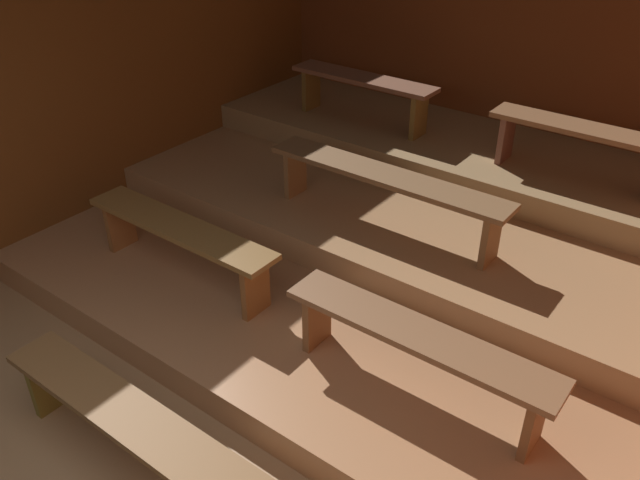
% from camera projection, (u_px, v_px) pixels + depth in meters
% --- Properties ---
extents(ground, '(5.72, 6.13, 0.08)m').
position_uv_depth(ground, '(338.00, 314.00, 4.97)').
color(ground, '#9F774F').
extents(wall_back, '(5.72, 0.06, 2.67)m').
position_uv_depth(wall_back, '(509.00, 54.00, 6.07)').
color(wall_back, brown).
rests_on(wall_back, ground).
extents(wall_left, '(0.06, 6.13, 2.67)m').
position_uv_depth(wall_left, '(103.00, 76.00, 5.53)').
color(wall_left, brown).
rests_on(wall_left, ground).
extents(platform_lower, '(4.92, 4.02, 0.23)m').
position_uv_depth(platform_lower, '(385.00, 259.00, 5.33)').
color(platform_lower, '#A9744C').
rests_on(platform_lower, ground).
extents(platform_middle, '(4.92, 2.64, 0.23)m').
position_uv_depth(platform_middle, '(429.00, 202.00, 5.68)').
color(platform_middle, '#A97A50').
rests_on(platform_middle, platform_lower).
extents(platform_upper, '(4.92, 1.35, 0.23)m').
position_uv_depth(platform_upper, '(465.00, 153.00, 5.99)').
color(platform_upper, '#9D7B51').
rests_on(platform_upper, platform_middle).
extents(bench_floor_center, '(1.98, 0.30, 0.45)m').
position_uv_depth(bench_floor_center, '(138.00, 429.00, 3.47)').
color(bench_floor_center, brown).
rests_on(bench_floor_center, ground).
extents(bench_lower_left, '(1.68, 0.30, 0.45)m').
position_uv_depth(bench_lower_left, '(180.00, 236.00, 4.73)').
color(bench_lower_left, brown).
rests_on(bench_lower_left, platform_lower).
extents(bench_lower_right, '(1.68, 0.30, 0.45)m').
position_uv_depth(bench_lower_right, '(417.00, 344.00, 3.71)').
color(bench_lower_right, brown).
rests_on(bench_lower_right, platform_lower).
extents(bench_middle_center, '(2.00, 0.30, 0.45)m').
position_uv_depth(bench_middle_center, '(385.00, 183.00, 4.92)').
color(bench_middle_center, brown).
rests_on(bench_middle_center, platform_middle).
extents(bench_upper_left, '(1.48, 0.30, 0.45)m').
position_uv_depth(bench_upper_left, '(363.00, 87.00, 6.17)').
color(bench_upper_left, brown).
rests_on(bench_upper_left, platform_upper).
extents(bench_upper_right, '(1.48, 0.30, 0.45)m').
position_uv_depth(bench_upper_right, '(584.00, 139.00, 5.09)').
color(bench_upper_right, brown).
rests_on(bench_upper_right, platform_upper).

